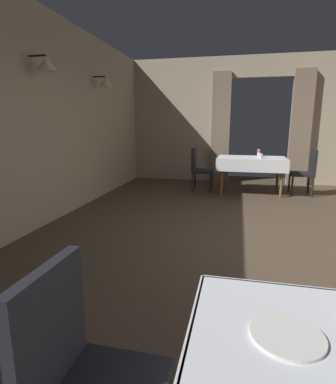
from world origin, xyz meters
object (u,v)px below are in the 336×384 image
(chair_mid_right, at_px, (306,170))
(dining_table_mid, at_px, (251,162))
(plate_near_a, at_px, (287,335))
(glass_mid_b, at_px, (261,156))
(chair_near_left, at_px, (82,375))
(chair_mid_left, at_px, (199,167))
(flower_vase_mid, at_px, (259,152))

(chair_mid_right, bearing_deg, dining_table_mid, -178.73)
(plate_near_a, xyz_separation_m, glass_mid_b, (0.27, 5.48, 0.05))
(plate_near_a, distance_m, glass_mid_b, 5.49)
(chair_near_left, height_order, chair_mid_left, same)
(dining_table_mid, distance_m, chair_mid_right, 1.09)
(dining_table_mid, xyz_separation_m, chair_mid_right, (1.08, 0.02, -0.14))
(dining_table_mid, height_order, chair_near_left, chair_near_left)
(dining_table_mid, relative_size, glass_mid_b, 13.30)
(chair_near_left, distance_m, flower_vase_mid, 5.99)
(chair_near_left, distance_m, chair_mid_right, 6.06)
(plate_near_a, bearing_deg, flower_vase_mid, 87.62)
(chair_near_left, xyz_separation_m, flower_vase_mid, (0.95, 5.91, 0.33))
(dining_table_mid, distance_m, chair_mid_left, 1.09)
(chair_near_left, distance_m, plate_near_a, 0.75)
(dining_table_mid, xyz_separation_m, chair_mid_left, (-1.08, -0.03, -0.14))
(chair_mid_left, bearing_deg, plate_near_a, -80.05)
(dining_table_mid, bearing_deg, chair_mid_left, -178.29)
(glass_mid_b, bearing_deg, chair_near_left, -99.91)
(plate_near_a, bearing_deg, chair_near_left, -174.83)
(chair_mid_left, bearing_deg, flower_vase_mid, 9.08)
(flower_vase_mid, distance_m, glass_mid_b, 0.36)
(plate_near_a, bearing_deg, chair_mid_right, 78.31)
(chair_mid_left, height_order, chair_mid_right, same)
(chair_near_left, distance_m, chair_mid_left, 5.72)
(dining_table_mid, height_order, chair_mid_right, chair_mid_right)
(chair_mid_right, height_order, flower_vase_mid, chair_mid_right)
(chair_mid_right, height_order, plate_near_a, chair_mid_right)
(dining_table_mid, relative_size, chair_mid_right, 1.51)
(flower_vase_mid, bearing_deg, chair_mid_right, -8.54)
(dining_table_mid, xyz_separation_m, flower_vase_mid, (0.15, 0.16, 0.18))
(chair_mid_left, distance_m, plate_near_a, 5.74)
(flower_vase_mid, bearing_deg, glass_mid_b, -86.43)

